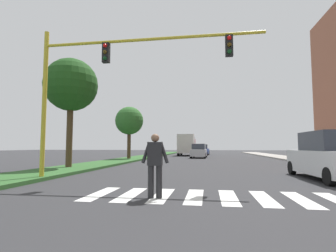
# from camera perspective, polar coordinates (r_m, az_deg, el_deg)

# --- Properties ---
(ground_plane) EXTENTS (140.00, 140.00, 0.00)m
(ground_plane) POSITION_cam_1_polar(r_m,az_deg,el_deg) (28.50, 8.98, -7.21)
(ground_plane) COLOR #2D2D30
(crosswalk) EXTENTS (6.75, 2.20, 0.01)m
(crosswalk) POSITION_cam_1_polar(r_m,az_deg,el_deg) (7.29, 9.54, -15.14)
(crosswalk) COLOR silver
(crosswalk) RESTS_ON ground_plane
(median_strip) EXTENTS (2.99, 64.00, 0.15)m
(median_strip) POSITION_cam_1_polar(r_m,az_deg,el_deg) (27.64, -7.76, -7.15)
(median_strip) COLOR #2D5B28
(median_strip) RESTS_ON ground_plane
(tree_mid) EXTENTS (3.19, 3.19, 6.53)m
(tree_mid) POSITION_cam_1_polar(r_m,az_deg,el_deg) (16.88, -20.62, 8.36)
(tree_mid) COLOR #4C3823
(tree_mid) RESTS_ON median_strip
(tree_far) EXTENTS (2.84, 2.84, 5.25)m
(tree_far) POSITION_cam_1_polar(r_m,az_deg,el_deg) (26.60, -8.55, 1.09)
(tree_far) COLOR #4C3823
(tree_far) RESTS_ON median_strip
(sidewalk_right) EXTENTS (3.00, 64.00, 0.15)m
(sidewalk_right) POSITION_cam_1_polar(r_m,az_deg,el_deg) (27.90, 27.19, -6.67)
(sidewalk_right) COLOR #9E9991
(sidewalk_right) RESTS_ON ground_plane
(traffic_light_gantry) EXTENTS (8.87, 0.30, 6.00)m
(traffic_light_gantry) POSITION_cam_1_polar(r_m,az_deg,el_deg) (10.84, -13.75, 11.70)
(traffic_light_gantry) COLOR gold
(traffic_light_gantry) RESTS_ON median_strip
(pedestrian_performer) EXTENTS (0.75, 0.25, 1.69)m
(pedestrian_performer) POSITION_cam_1_polar(r_m,az_deg,el_deg) (6.92, -2.88, -8.00)
(pedestrian_performer) COLOR #262628
(pedestrian_performer) RESTS_ON ground_plane
(suv_crossing) EXTENTS (2.07, 4.65, 1.97)m
(suv_crossing) POSITION_cam_1_polar(r_m,az_deg,el_deg) (12.56, 32.11, -5.77)
(suv_crossing) COLOR silver
(suv_crossing) RESTS_ON ground_plane
(sedan_midblock) EXTENTS (1.92, 4.30, 1.67)m
(sedan_midblock) POSITION_cam_1_polar(r_m,az_deg,el_deg) (31.12, 6.82, -5.58)
(sedan_midblock) COLOR #B7B7BC
(sedan_midblock) RESTS_ON ground_plane
(sedan_distant) EXTENTS (2.18, 4.67, 1.68)m
(sedan_distant) POSITION_cam_1_polar(r_m,az_deg,el_deg) (40.76, 7.59, -5.31)
(sedan_distant) COLOR navy
(sedan_distant) RESTS_ON ground_plane
(truck_box_delivery) EXTENTS (2.40, 6.20, 3.10)m
(truck_box_delivery) POSITION_cam_1_polar(r_m,az_deg,el_deg) (39.02, 4.16, -4.12)
(truck_box_delivery) COLOR maroon
(truck_box_delivery) RESTS_ON ground_plane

